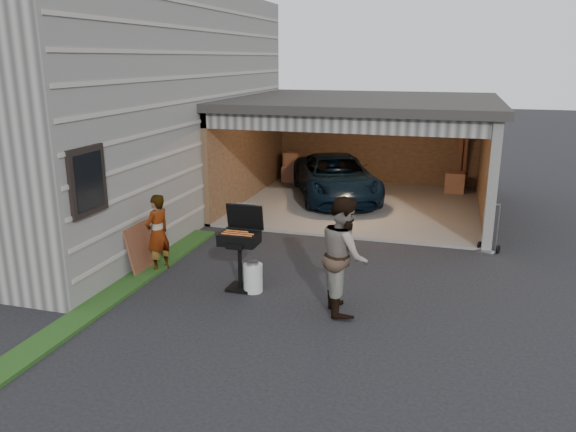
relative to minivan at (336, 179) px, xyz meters
name	(u,v)px	position (x,y,z in m)	size (l,w,h in m)	color
ground	(253,295)	(0.02, -6.90, -0.60)	(80.00, 80.00, 0.00)	black
house	(81,105)	(-5.98, -2.90, 2.15)	(7.00, 11.00, 5.50)	#474744
groundcover_strip	(103,302)	(-2.23, -7.90, -0.57)	(0.50, 8.00, 0.06)	#193814
garage	(364,136)	(0.78, -0.11, 1.26)	(6.80, 6.30, 2.90)	#605E59
minivan	(336,179)	(0.00, 0.00, 0.00)	(2.00, 4.35, 1.21)	black
woman	(158,233)	(-2.08, -6.29, 0.13)	(0.54, 0.35, 1.48)	silver
man	(344,255)	(1.58, -7.03, 0.33)	(0.91, 0.71, 1.87)	#4F2E1F
bbq_grill	(240,241)	(-0.29, -6.66, 0.26)	(0.66, 0.58, 1.46)	black
propane_tank	(253,278)	(-0.04, -6.73, -0.36)	(0.33, 0.33, 0.50)	silver
plywood_panel	(141,248)	(-2.38, -6.41, -0.15)	(0.04, 0.82, 0.91)	#572F1D
hand_truck	(488,243)	(3.94, -3.43, -0.40)	(0.47, 0.43, 1.05)	slate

